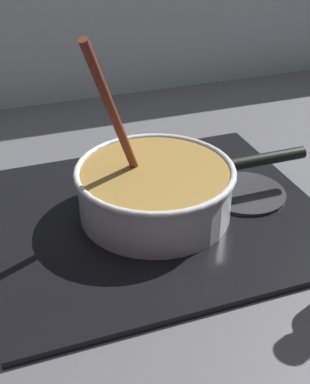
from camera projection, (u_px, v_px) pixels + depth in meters
ground at (191, 306)px, 0.73m from camera, size 2.40×1.60×0.04m
hob_plate at (155, 215)px, 0.88m from camera, size 0.56×0.48×0.01m
burner_ring at (155, 211)px, 0.88m from camera, size 0.19×0.19×0.01m
spare_burner at (245, 193)px, 0.93m from camera, size 0.15×0.15×0.01m
cooking_pan at (156, 189)px, 0.85m from camera, size 0.42×0.27×0.32m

